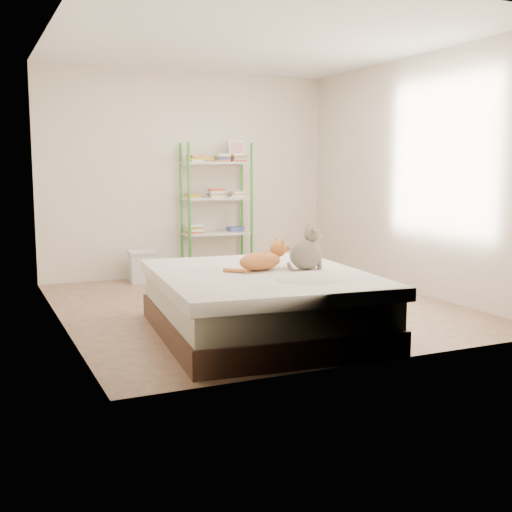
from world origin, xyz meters
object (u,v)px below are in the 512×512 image
bed (260,303)px  white_bin (143,266)px  shelf_unit (217,204)px  grey_cat (306,248)px  orange_cat (260,259)px  cardboard_box (242,273)px

bed → white_bin: (-0.27, 2.83, -0.07)m
shelf_unit → white_bin: bearing=-174.4°
shelf_unit → bed: bearing=-104.1°
grey_cat → white_bin: size_ratio=0.93×
orange_cat → white_bin: bearing=79.6°
bed → cardboard_box: bed is taller
grey_cat → shelf_unit: size_ratio=0.21×
white_bin → shelf_unit: bearing=5.6°
bed → shelf_unit: bearing=81.4°
grey_cat → shelf_unit: bearing=-15.7°
orange_cat → white_bin: size_ratio=1.25×
orange_cat → shelf_unit: shelf_unit is taller
cardboard_box → grey_cat: bearing=-103.8°
bed → white_bin: size_ratio=5.70×
bed → cardboard_box: size_ratio=4.12×
grey_cat → white_bin: grey_cat is taller
orange_cat → cardboard_box: (0.64, 1.92, -0.45)m
shelf_unit → cardboard_box: size_ratio=3.21×
bed → orange_cat: orange_cat is taller
cardboard_box → white_bin: size_ratio=1.39×
white_bin → orange_cat: bearing=-83.6°
bed → white_bin: bed is taller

